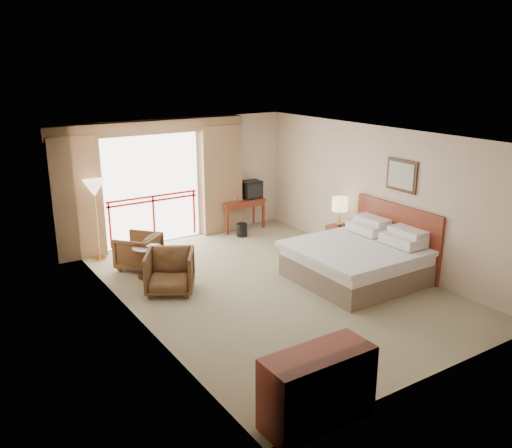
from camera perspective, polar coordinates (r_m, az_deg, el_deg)
floor at (r=9.81m, az=1.73°, el=-6.53°), size 7.00×7.00×0.00m
ceiling at (r=9.08m, az=1.88°, el=9.31°), size 7.00×7.00×0.00m
wall_back at (r=12.31m, az=-7.54°, el=4.77°), size 5.00×0.00×5.00m
wall_front at (r=6.93m, az=18.57°, el=-5.55°), size 5.00×0.00×5.00m
wall_left at (r=8.25m, az=-12.64°, el=-1.49°), size 0.00×7.00×7.00m
wall_right at (r=10.93m, az=12.66°, el=2.98°), size 0.00×7.00×7.00m
balcony_door at (r=12.01m, az=-10.91°, el=3.58°), size 2.40×0.00×2.40m
balcony_railing at (r=12.09m, az=-10.77°, el=1.77°), size 2.09×0.03×1.02m
curtain_left at (r=11.39m, az=-18.37°, el=2.56°), size 1.00×0.26×2.50m
curtain_right at (r=12.58m, az=-3.72°, el=4.68°), size 1.00×0.26×2.50m
valance at (r=11.69m, az=-11.09°, el=9.94°), size 4.40×0.22×0.28m
hvac_vent at (r=12.72m, az=-2.29°, el=9.86°), size 0.50×0.04×0.50m
bed at (r=10.12m, az=10.70°, el=-3.77°), size 2.13×2.06×0.97m
headboard at (r=10.69m, az=14.54°, el=-1.35°), size 0.06×2.10×1.30m
framed_art at (r=10.40m, az=15.07°, el=4.95°), size 0.04×0.72×0.60m
nightstand at (r=11.44m, az=8.84°, el=-1.68°), size 0.45×0.52×0.60m
table_lamp at (r=11.26m, az=8.84°, el=2.02°), size 0.33×0.33×0.58m
phone at (r=11.20m, az=9.23°, el=-0.28°), size 0.21×0.18×0.08m
desk at (r=12.98m, az=-1.76°, el=1.95°), size 1.10×0.53×0.72m
tv at (r=13.00m, az=-0.51°, el=3.64°), size 0.47×0.37×0.42m
coffee_maker at (r=12.70m, az=-3.01°, el=2.90°), size 0.14×0.14×0.25m
cup at (r=12.75m, az=-2.31°, el=2.60°), size 0.06×0.06×0.09m
wastebasket at (r=12.46m, az=-1.49°, el=-0.63°), size 0.27×0.27×0.31m
armchair_far at (r=10.87m, az=-12.16°, el=-4.53°), size 1.04×1.05×0.68m
armchair_near at (r=9.69m, az=-8.94°, el=-7.04°), size 1.11×1.12×0.75m
side_table at (r=10.24m, az=-11.36°, el=-3.41°), size 0.54×0.54×0.59m
book at (r=10.17m, az=-11.42°, el=-2.40°), size 0.25×0.29×0.02m
floor_lamp at (r=11.15m, az=-16.67°, el=3.32°), size 0.42×0.42×1.65m
dresser at (r=6.27m, az=6.53°, el=-16.74°), size 1.28×0.55×0.86m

